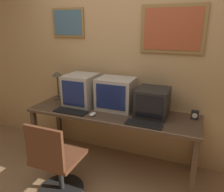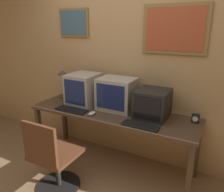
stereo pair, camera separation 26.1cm
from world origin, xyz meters
TOP-DOWN VIEW (x-y plane):
  - wall_back at (0.00, 1.48)m, footprint 8.00×0.08m
  - desk at (0.00, 1.09)m, footprint 2.09×0.63m
  - monitor_left at (-0.47, 1.17)m, footprint 0.37×0.41m
  - monitor_center at (0.00, 1.22)m, footprint 0.45×0.36m
  - monitor_right at (0.47, 1.18)m, footprint 0.36×0.39m
  - keyboard_main at (-0.46, 0.89)m, footprint 0.42×0.15m
  - keyboard_side at (0.45, 0.87)m, footprint 0.39×0.14m
  - mouse_near_keyboard at (-0.17, 0.90)m, footprint 0.06×0.12m
  - desk_clock at (0.94, 1.24)m, footprint 0.08×0.05m
  - desk_lamp at (-0.91, 1.28)m, footprint 0.15×0.15m
  - office_chair at (-0.35, 0.38)m, footprint 0.49×0.49m

SIDE VIEW (x-z plane):
  - office_chair at x=-0.35m, z-range -0.06..0.80m
  - desk at x=0.00m, z-range 0.30..1.05m
  - keyboard_main at x=-0.46m, z-range 0.75..0.78m
  - keyboard_side at x=0.45m, z-range 0.75..0.78m
  - mouse_near_keyboard at x=-0.17m, z-range 0.75..0.79m
  - desk_clock at x=0.94m, z-range 0.75..0.85m
  - monitor_right at x=0.47m, z-range 0.75..1.08m
  - monitor_center at x=0.00m, z-range 0.75..1.15m
  - monitor_left at x=-0.47m, z-range 0.75..1.16m
  - desk_lamp at x=-0.91m, z-range 0.84..1.25m
  - wall_back at x=0.00m, z-range 0.01..2.61m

